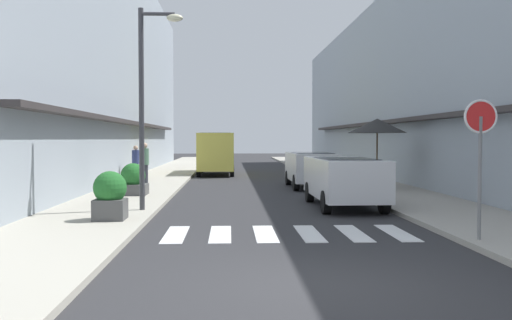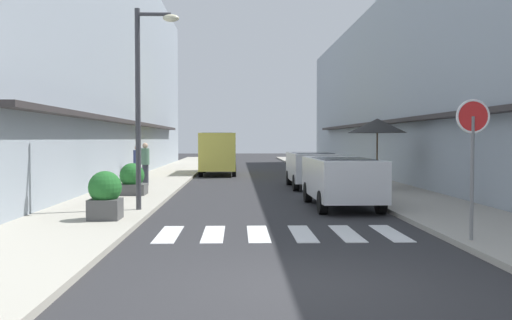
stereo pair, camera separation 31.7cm
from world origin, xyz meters
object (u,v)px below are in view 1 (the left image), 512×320
Objects in this scene: round_street_sign at (480,132)px; pedestrian_walking_far at (136,162)px; planter_midblock at (133,180)px; pedestrian_walking_near at (145,163)px; delivery_van at (216,150)px; cafe_umbrella at (377,126)px; parked_car_near at (344,176)px; parked_car_mid at (311,166)px; planter_corner at (110,195)px; street_lamp at (148,87)px.

round_street_sign is 17.98m from pedestrian_walking_far.
pedestrian_walking_near is at bearing 92.64° from planter_midblock.
delivery_van is 2.04× the size of round_street_sign.
pedestrian_walking_far reaches higher than planter_midblock.
cafe_umbrella is 2.49× the size of planter_midblock.
pedestrian_walking_near is at bearing 36.81° from pedestrian_walking_far.
parked_car_near is at bearing 58.74° from pedestrian_walking_far.
pedestrian_walking_near reaches higher than parked_car_near.
parked_car_near is 2.55× the size of pedestrian_walking_near.
cafe_umbrella is at bearing 13.57° from planter_midblock.
pedestrian_walking_far is (-7.65, 2.69, 0.04)m from parked_car_mid.
round_street_sign is at bearing -48.30° from planter_midblock.
parked_car_mid is 3.26m from cafe_umbrella.
cafe_umbrella is at bearing -58.22° from delivery_van.
planter_corner is at bearing -153.65° from parked_car_near.
round_street_sign is (1.35, -6.08, 1.23)m from parked_car_near.
planter_midblock is (-6.68, 2.94, -0.31)m from parked_car_near.
cafe_umbrella reaches higher than pedestrian_walking_far.
cafe_umbrella is 9.47m from pedestrian_walking_near.
pedestrian_walking_near reaches higher than planter_midblock.
delivery_van is at bearing 83.73° from planter_corner.
parked_car_near is at bearing 102.53° from round_street_sign.
pedestrian_walking_near is at bearing 93.77° from planter_corner.
parked_car_mid is at bearing -64.76° from delivery_van.
parked_car_mid is 2.67× the size of pedestrian_walking_far.
parked_car_near is 1.66× the size of cafe_umbrella.
planter_midblock is at bearing -150.30° from parked_car_mid.
street_lamp is 3.08× the size of pedestrian_walking_near.
planter_midblock is at bearing -101.30° from delivery_van.
pedestrian_walking_far is at bearing 156.54° from cafe_umbrella.
round_street_sign is at bearing -75.72° from delivery_van.
parked_car_near is 6.35m from round_street_sign.
planter_corner is at bearing -122.29° from parked_car_mid.
round_street_sign is at bearing 49.83° from pedestrian_walking_far.
cafe_umbrella is at bearing 38.76° from street_lamp.
street_lamp is at bearing 30.86° from pedestrian_walking_far.
parked_car_mid is at bearing 55.10° from street_lamp.
pedestrian_walking_far reaches higher than parked_car_mid.
street_lamp is 3.35× the size of pedestrian_walking_far.
planter_midblock is (-6.68, -3.81, -0.31)m from parked_car_mid.
street_lamp is at bearing 144.81° from round_street_sign.
street_lamp is 4.68× the size of planter_corner.
pedestrian_walking_far is (-0.79, 2.56, -0.08)m from pedestrian_walking_near.
street_lamp is (-5.55, -1.21, 2.49)m from parked_car_near.
parked_car_mid is at bearing 57.71° from planter_corner.
round_street_sign is 12.18m from planter_midblock.
planter_corner is (-0.65, -1.86, -2.72)m from street_lamp.
street_lamp reaches higher than parked_car_near.
pedestrian_walking_near is (-6.87, 6.88, 0.13)m from parked_car_near.
street_lamp reaches higher than parked_car_mid.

